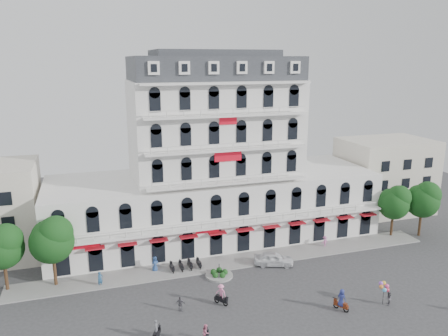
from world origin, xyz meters
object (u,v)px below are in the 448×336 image
(rider_center, at_px, (221,294))
(balloon_vendor, at_px, (386,293))
(rider_east, at_px, (341,300))
(rider_west, at_px, (156,331))
(parked_car, at_px, (274,259))
(rider_southwest, at_px, (206,334))

(rider_center, relative_size, balloon_vendor, 0.93)
(balloon_vendor, bearing_deg, rider_center, 162.08)
(rider_east, bearing_deg, balloon_vendor, -125.72)
(rider_west, bearing_deg, balloon_vendor, -66.36)
(rider_east, xyz_separation_m, balloon_vendor, (4.94, -0.51, 0.14))
(rider_west, bearing_deg, rider_center, -35.01)
(parked_car, height_order, rider_center, rider_center)
(parked_car, xyz_separation_m, rider_center, (-8.81, -6.52, 0.38))
(rider_west, relative_size, rider_southwest, 1.01)
(rider_east, height_order, balloon_vendor, balloon_vendor)
(rider_southwest, xyz_separation_m, rider_east, (14.41, 1.12, 0.17))
(parked_car, distance_m, rider_east, 11.49)
(rider_southwest, xyz_separation_m, rider_center, (3.22, 5.83, 0.20))
(rider_center, height_order, balloon_vendor, balloon_vendor)
(rider_west, bearing_deg, rider_southwest, -88.72)
(parked_car, xyz_separation_m, rider_east, (2.39, -11.23, 0.35))
(rider_southwest, bearing_deg, rider_east, -61.87)
(parked_car, bearing_deg, rider_west, 144.15)
(parked_car, relative_size, rider_east, 2.09)
(rider_east, bearing_deg, rider_west, 57.56)
(parked_car, height_order, rider_southwest, rider_southwest)
(rider_east, height_order, rider_center, rider_east)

